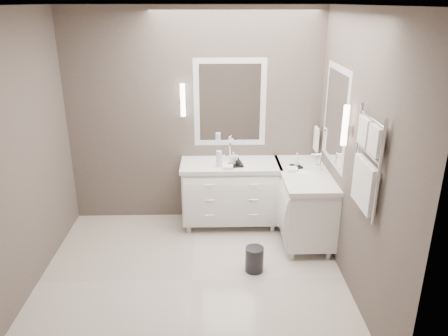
{
  "coord_description": "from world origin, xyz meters",
  "views": [
    {
      "loc": [
        0.23,
        -3.86,
        2.73
      ],
      "look_at": [
        0.36,
        0.7,
        0.98
      ],
      "focal_mm": 35.0,
      "sensor_mm": 36.0,
      "label": 1
    }
  ],
  "objects_px": {
    "vanity_back": "(230,190)",
    "towel_ladder": "(366,168)",
    "vanity_right": "(304,200)",
    "waste_bin": "(254,259)"
  },
  "relations": [
    {
      "from": "vanity_right",
      "to": "vanity_back",
      "type": "bearing_deg",
      "value": 159.62
    },
    {
      "from": "vanity_right",
      "to": "waste_bin",
      "type": "height_order",
      "value": "vanity_right"
    },
    {
      "from": "vanity_back",
      "to": "waste_bin",
      "type": "relative_size",
      "value": 4.48
    },
    {
      "from": "vanity_back",
      "to": "towel_ladder",
      "type": "relative_size",
      "value": 1.38
    },
    {
      "from": "waste_bin",
      "to": "vanity_back",
      "type": "bearing_deg",
      "value": 101.49
    },
    {
      "from": "vanity_right",
      "to": "towel_ladder",
      "type": "relative_size",
      "value": 1.38
    },
    {
      "from": "vanity_right",
      "to": "towel_ladder",
      "type": "bearing_deg",
      "value": -80.16
    },
    {
      "from": "towel_ladder",
      "to": "waste_bin",
      "type": "bearing_deg",
      "value": 147.93
    },
    {
      "from": "vanity_back",
      "to": "towel_ladder",
      "type": "distance_m",
      "value": 2.16
    },
    {
      "from": "towel_ladder",
      "to": "waste_bin",
      "type": "distance_m",
      "value": 1.63
    }
  ]
}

